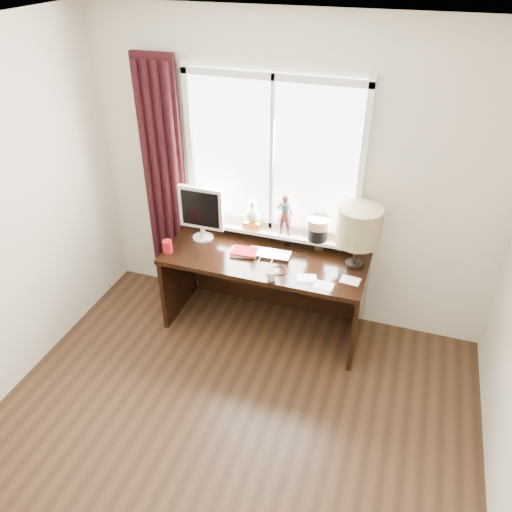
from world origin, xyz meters
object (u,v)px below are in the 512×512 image
(laptop, at_px, (270,254))
(mug, at_px, (271,275))
(monitor, at_px, (201,210))
(red_cup, at_px, (167,246))
(desk, at_px, (268,274))
(table_lamp, at_px, (359,226))

(laptop, height_order, mug, mug)
(monitor, bearing_deg, red_cup, -122.64)
(laptop, xyz_separation_m, red_cup, (-0.83, -0.22, 0.04))
(laptop, distance_m, desk, 0.27)
(monitor, relative_size, table_lamp, 0.94)
(mug, bearing_deg, red_cup, 173.34)
(laptop, bearing_deg, monitor, 170.80)
(laptop, distance_m, table_lamp, 0.78)
(laptop, relative_size, table_lamp, 0.69)
(desk, height_order, table_lamp, table_lamp)
(laptop, height_order, red_cup, red_cup)
(mug, distance_m, monitor, 0.89)
(red_cup, distance_m, desk, 0.90)
(table_lamp, bearing_deg, red_cup, -169.06)
(laptop, height_order, monitor, monitor)
(table_lamp, bearing_deg, desk, -179.28)
(desk, bearing_deg, red_cup, -160.33)
(desk, relative_size, monitor, 3.47)
(red_cup, height_order, table_lamp, table_lamp)
(monitor, xyz_separation_m, table_lamp, (1.33, -0.00, 0.09))
(mug, relative_size, desk, 0.06)
(laptop, xyz_separation_m, desk, (-0.03, 0.06, -0.26))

